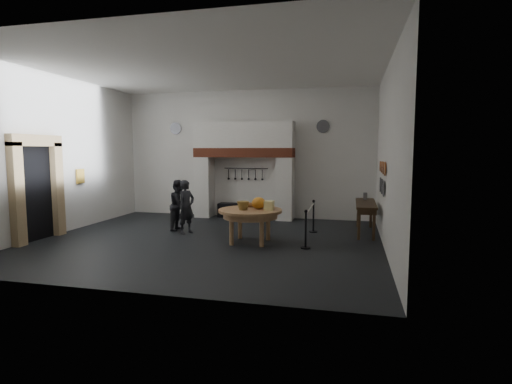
% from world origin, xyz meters
% --- Properties ---
extents(floor, '(9.00, 8.00, 0.02)m').
position_xyz_m(floor, '(0.00, 0.00, 0.00)').
color(floor, black).
rests_on(floor, ground).
extents(ceiling, '(9.00, 8.00, 0.02)m').
position_xyz_m(ceiling, '(0.00, 0.00, 4.50)').
color(ceiling, silver).
rests_on(ceiling, wall_back).
extents(wall_back, '(9.00, 0.02, 4.50)m').
position_xyz_m(wall_back, '(0.00, 4.00, 2.25)').
color(wall_back, silver).
rests_on(wall_back, floor).
extents(wall_front, '(9.00, 0.02, 4.50)m').
position_xyz_m(wall_front, '(0.00, -4.00, 2.25)').
color(wall_front, silver).
rests_on(wall_front, floor).
extents(wall_left, '(0.02, 8.00, 4.50)m').
position_xyz_m(wall_left, '(-4.50, 0.00, 2.25)').
color(wall_left, silver).
rests_on(wall_left, floor).
extents(wall_right, '(0.02, 8.00, 4.50)m').
position_xyz_m(wall_right, '(4.50, 0.00, 2.25)').
color(wall_right, silver).
rests_on(wall_right, floor).
extents(chimney_pier_left, '(0.55, 0.70, 2.15)m').
position_xyz_m(chimney_pier_left, '(-1.48, 3.65, 1.07)').
color(chimney_pier_left, silver).
rests_on(chimney_pier_left, floor).
extents(chimney_pier_right, '(0.55, 0.70, 2.15)m').
position_xyz_m(chimney_pier_right, '(1.48, 3.65, 1.07)').
color(chimney_pier_right, silver).
rests_on(chimney_pier_right, floor).
extents(hearth_brick_band, '(3.50, 0.72, 0.32)m').
position_xyz_m(hearth_brick_band, '(0.00, 3.65, 2.31)').
color(hearth_brick_band, '#9E442B').
rests_on(hearth_brick_band, chimney_pier_left).
extents(chimney_hood, '(3.50, 0.70, 0.90)m').
position_xyz_m(chimney_hood, '(0.00, 3.65, 2.92)').
color(chimney_hood, silver).
rests_on(chimney_hood, hearth_brick_band).
extents(iron_range, '(1.90, 0.45, 0.50)m').
position_xyz_m(iron_range, '(0.00, 3.72, 0.25)').
color(iron_range, black).
rests_on(iron_range, floor).
extents(utensil_rail, '(1.60, 0.02, 0.02)m').
position_xyz_m(utensil_rail, '(0.00, 3.92, 1.75)').
color(utensil_rail, black).
rests_on(utensil_rail, wall_back).
extents(door_recess, '(0.04, 1.10, 2.50)m').
position_xyz_m(door_recess, '(-4.47, -1.00, 1.25)').
color(door_recess, black).
rests_on(door_recess, floor).
extents(door_jamb_near, '(0.22, 0.30, 2.60)m').
position_xyz_m(door_jamb_near, '(-4.38, -1.70, 1.30)').
color(door_jamb_near, tan).
rests_on(door_jamb_near, floor).
extents(door_jamb_far, '(0.22, 0.30, 2.60)m').
position_xyz_m(door_jamb_far, '(-4.38, -0.30, 1.30)').
color(door_jamb_far, tan).
rests_on(door_jamb_far, floor).
extents(door_lintel, '(0.22, 1.70, 0.30)m').
position_xyz_m(door_lintel, '(-4.38, -1.00, 2.65)').
color(door_lintel, tan).
rests_on(door_lintel, door_jamb_near).
extents(wall_plaque, '(0.05, 0.34, 0.44)m').
position_xyz_m(wall_plaque, '(-4.45, 0.80, 1.60)').
color(wall_plaque, gold).
rests_on(wall_plaque, wall_left).
extents(work_table, '(2.03, 2.03, 0.07)m').
position_xyz_m(work_table, '(1.15, 0.03, 0.84)').
color(work_table, tan).
rests_on(work_table, floor).
extents(pumpkin, '(0.36, 0.36, 0.31)m').
position_xyz_m(pumpkin, '(1.35, 0.13, 1.03)').
color(pumpkin, orange).
rests_on(pumpkin, work_table).
extents(cheese_block_big, '(0.22, 0.22, 0.24)m').
position_xyz_m(cheese_block_big, '(1.65, -0.02, 0.99)').
color(cheese_block_big, '#FFEE98').
rests_on(cheese_block_big, work_table).
extents(cheese_block_small, '(0.18, 0.18, 0.20)m').
position_xyz_m(cheese_block_small, '(1.63, 0.28, 0.97)').
color(cheese_block_small, '#F8DA94').
rests_on(cheese_block_small, work_table).
extents(wicker_basket, '(0.39, 0.39, 0.22)m').
position_xyz_m(wicker_basket, '(1.00, -0.12, 0.98)').
color(wicker_basket, olive).
rests_on(wicker_basket, work_table).
extents(bread_loaf, '(0.31, 0.18, 0.13)m').
position_xyz_m(bread_loaf, '(1.05, 0.38, 0.94)').
color(bread_loaf, '#985D36').
rests_on(bread_loaf, work_table).
extents(visitor_near, '(0.57, 0.67, 1.55)m').
position_xyz_m(visitor_near, '(-0.92, 0.72, 0.77)').
color(visitor_near, black).
rests_on(visitor_near, floor).
extents(visitor_far, '(0.58, 0.74, 1.52)m').
position_xyz_m(visitor_far, '(-1.32, 1.12, 0.76)').
color(visitor_far, black).
rests_on(visitor_far, floor).
extents(side_table, '(0.55, 2.20, 0.06)m').
position_xyz_m(side_table, '(4.10, 1.94, 0.87)').
color(side_table, '#382914').
rests_on(side_table, floor).
extents(pewter_jug, '(0.12, 0.12, 0.22)m').
position_xyz_m(pewter_jug, '(4.10, 2.54, 1.01)').
color(pewter_jug, '#55555A').
rests_on(pewter_jug, side_table).
extents(copper_pan_a, '(0.03, 0.34, 0.34)m').
position_xyz_m(copper_pan_a, '(4.46, 0.20, 1.95)').
color(copper_pan_a, '#C6662D').
rests_on(copper_pan_a, wall_right).
extents(copper_pan_b, '(0.03, 0.32, 0.32)m').
position_xyz_m(copper_pan_b, '(4.46, 0.75, 1.95)').
color(copper_pan_b, '#C6662D').
rests_on(copper_pan_b, wall_right).
extents(copper_pan_c, '(0.03, 0.30, 0.30)m').
position_xyz_m(copper_pan_c, '(4.46, 1.30, 1.95)').
color(copper_pan_c, '#C6662D').
rests_on(copper_pan_c, wall_right).
extents(copper_pan_d, '(0.03, 0.28, 0.28)m').
position_xyz_m(copper_pan_d, '(4.46, 1.85, 1.95)').
color(copper_pan_d, '#C6662D').
rests_on(copper_pan_d, wall_right).
extents(pewter_plate_left, '(0.03, 0.40, 0.40)m').
position_xyz_m(pewter_plate_left, '(4.46, 0.40, 1.45)').
color(pewter_plate_left, '#4C4C51').
rests_on(pewter_plate_left, wall_right).
extents(pewter_plate_mid, '(0.03, 0.40, 0.40)m').
position_xyz_m(pewter_plate_mid, '(4.46, 1.00, 1.45)').
color(pewter_plate_mid, '#4C4C51').
rests_on(pewter_plate_mid, wall_right).
extents(pewter_plate_right, '(0.03, 0.40, 0.40)m').
position_xyz_m(pewter_plate_right, '(4.46, 1.60, 1.45)').
color(pewter_plate_right, '#4C4C51').
rests_on(pewter_plate_right, wall_right).
extents(pewter_plate_back_left, '(0.44, 0.03, 0.44)m').
position_xyz_m(pewter_plate_back_left, '(-2.70, 3.96, 3.20)').
color(pewter_plate_back_left, '#4C4C51').
rests_on(pewter_plate_back_left, wall_back).
extents(pewter_plate_back_right, '(0.44, 0.03, 0.44)m').
position_xyz_m(pewter_plate_back_right, '(2.70, 3.96, 3.20)').
color(pewter_plate_back_right, '#4C4C51').
rests_on(pewter_plate_back_right, wall_back).
extents(barrier_post_near, '(0.05, 0.05, 0.90)m').
position_xyz_m(barrier_post_near, '(2.63, -0.26, 0.45)').
color(barrier_post_near, black).
rests_on(barrier_post_near, floor).
extents(barrier_post_far, '(0.05, 0.05, 0.90)m').
position_xyz_m(barrier_post_far, '(2.63, 1.74, 0.45)').
color(barrier_post_far, black).
rests_on(barrier_post_far, floor).
extents(barrier_rope, '(0.04, 2.00, 0.04)m').
position_xyz_m(barrier_rope, '(2.63, 0.74, 0.85)').
color(barrier_rope, white).
rests_on(barrier_rope, barrier_post_near).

